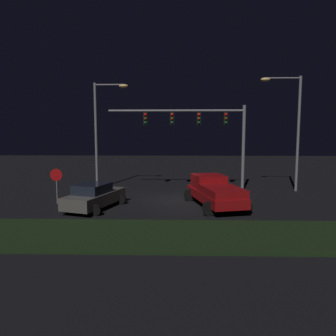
# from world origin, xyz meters

# --- Properties ---
(ground_plane) EXTENTS (80.00, 80.00, 0.00)m
(ground_plane) POSITION_xyz_m (0.00, 0.00, 0.00)
(ground_plane) COLOR black
(grass_median) EXTENTS (26.65, 4.42, 0.10)m
(grass_median) POSITION_xyz_m (0.00, -7.71, 0.05)
(grass_median) COLOR black
(grass_median) RESTS_ON ground_plane
(pickup_truck) EXTENTS (3.71, 5.72, 1.80)m
(pickup_truck) POSITION_xyz_m (2.37, -2.01, 1.00)
(pickup_truck) COLOR maroon
(pickup_truck) RESTS_ON ground_plane
(car_sedan) EXTENTS (3.30, 4.74, 1.51)m
(car_sedan) POSITION_xyz_m (-4.77, -2.82, 0.74)
(car_sedan) COLOR #514C47
(car_sedan) RESTS_ON ground_plane
(traffic_signal_gantry) EXTENTS (10.32, 0.56, 6.50)m
(traffic_signal_gantry) POSITION_xyz_m (1.77, 3.08, 5.03)
(traffic_signal_gantry) COLOR slate
(traffic_signal_gantry) RESTS_ON ground_plane
(street_lamp_left) EXTENTS (2.68, 0.44, 8.28)m
(street_lamp_left) POSITION_xyz_m (-5.73, 3.85, 5.21)
(street_lamp_left) COLOR slate
(street_lamp_left) RESTS_ON ground_plane
(street_lamp_right) EXTENTS (3.05, 0.44, 8.63)m
(street_lamp_right) POSITION_xyz_m (8.65, 3.26, 5.44)
(street_lamp_right) COLOR slate
(street_lamp_right) RESTS_ON ground_plane
(stop_sign) EXTENTS (0.76, 0.08, 2.23)m
(stop_sign) POSITION_xyz_m (-7.43, -1.65, 1.56)
(stop_sign) COLOR slate
(stop_sign) RESTS_ON ground_plane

